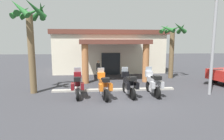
{
  "coord_description": "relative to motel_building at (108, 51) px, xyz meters",
  "views": [
    {
      "loc": [
        -1.41,
        -9.91,
        3.15
      ],
      "look_at": [
        -0.32,
        3.1,
        1.2
      ],
      "focal_mm": 30.27,
      "sensor_mm": 36.0,
      "label": 1
    }
  ],
  "objects": [
    {
      "name": "curb_strip",
      "position": [
        -0.19,
        -9.01,
        -2.14
      ],
      "size": [
        7.92,
        0.36,
        0.12
      ],
      "primitive_type": "cube",
      "color": "#ADA89E",
      "rests_on": "ground_plane"
    },
    {
      "name": "motorcycle_black",
      "position": [
        0.55,
        -10.31,
        -1.5
      ],
      "size": [
        0.8,
        2.21,
        1.61
      ],
      "rotation": [
        0.0,
        0.0,
        1.71
      ],
      "color": "black",
      "rests_on": "ground_plane"
    },
    {
      "name": "motorcycle_maroon",
      "position": [
        -2.41,
        -10.19,
        -1.5
      ],
      "size": [
        0.73,
        2.21,
        1.61
      ],
      "rotation": [
        0.0,
        0.0,
        1.66
      ],
      "color": "black",
      "rests_on": "ground_plane"
    },
    {
      "name": "motorcycle_orange",
      "position": [
        -0.93,
        -10.52,
        -1.5
      ],
      "size": [
        0.81,
        2.21,
        1.61
      ],
      "rotation": [
        0.0,
        0.0,
        1.72
      ],
      "color": "black",
      "rests_on": "ground_plane"
    },
    {
      "name": "palm_tree_near_portico",
      "position": [
        5.21,
        -5.07,
        1.19
      ],
      "size": [
        2.24,
        2.32,
        4.8
      ],
      "color": "brown",
      "rests_on": "ground_plane"
    },
    {
      "name": "motorcycle_silver",
      "position": [
        2.03,
        -10.22,
        -1.5
      ],
      "size": [
        0.72,
        2.21,
        1.61
      ],
      "rotation": [
        0.0,
        0.0,
        1.63
      ],
      "color": "black",
      "rests_on": "ground_plane"
    },
    {
      "name": "motel_building",
      "position": [
        0.0,
        0.0,
        0.0
      ],
      "size": [
        11.71,
        10.53,
        4.31
      ],
      "rotation": [
        0.0,
        0.0,
        0.03
      ],
      "color": "silver",
      "rests_on": "ground_plane"
    },
    {
      "name": "roadside_sign",
      "position": [
        5.48,
        -10.4,
        2.25
      ],
      "size": [
        1.4,
        0.18,
        6.64
      ],
      "color": "#99999E",
      "rests_on": "ground_plane"
    },
    {
      "name": "ground_plane",
      "position": [
        0.09,
        -11.03,
        -2.2
      ],
      "size": [
        80.0,
        80.0,
        0.0
      ],
      "primitive_type": "plane",
      "color": "#38383D"
    },
    {
      "name": "palm_tree_roadside",
      "position": [
        -5.22,
        -9.12,
        1.81
      ],
      "size": [
        2.22,
        2.21,
        5.59
      ],
      "color": "brown",
      "rests_on": "ground_plane"
    },
    {
      "name": "pedestrian",
      "position": [
        -1.16,
        -5.56,
        -1.25
      ],
      "size": [
        0.32,
        0.51,
        1.65
      ],
      "rotation": [
        0.0,
        0.0,
        0.3
      ],
      "color": "brown",
      "rests_on": "ground_plane"
    }
  ]
}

